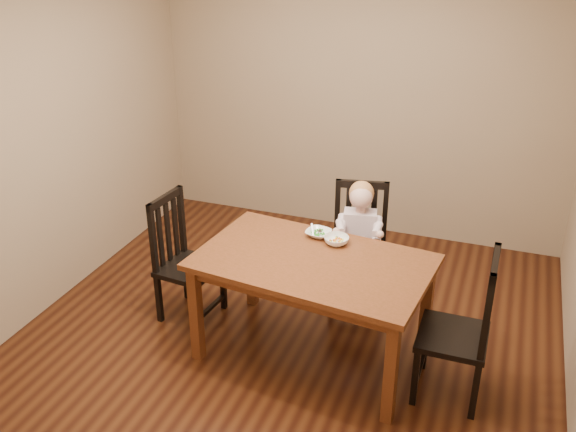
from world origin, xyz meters
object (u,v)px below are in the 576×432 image
(chair_right, at_px, (462,330))
(bowl_peas, at_px, (318,233))
(dining_table, at_px, (313,271))
(chair_left, at_px, (184,260))
(bowl_veg, at_px, (336,240))
(toddler, at_px, (359,235))
(chair_child, at_px, (359,248))

(chair_right, bearing_deg, bowl_peas, 69.23)
(chair_right, bearing_deg, dining_table, 85.99)
(chair_left, distance_m, bowl_veg, 1.25)
(toddler, relative_size, bowl_veg, 3.25)
(chair_left, height_order, chair_right, chair_right)
(chair_left, height_order, bowl_peas, chair_left)
(bowl_peas, bearing_deg, chair_right, -20.94)
(chair_left, distance_m, bowl_peas, 1.11)
(bowl_veg, bearing_deg, chair_child, 85.36)
(dining_table, relative_size, bowl_veg, 9.38)
(chair_child, relative_size, chair_left, 1.01)
(chair_child, height_order, bowl_veg, chair_child)
(bowl_peas, distance_m, bowl_veg, 0.17)
(dining_table, height_order, chair_child, chair_child)
(bowl_veg, bearing_deg, chair_right, -20.29)
(chair_left, bearing_deg, dining_table, 87.34)
(toddler, bearing_deg, bowl_veg, 72.42)
(chair_right, height_order, toddler, chair_right)
(chair_left, bearing_deg, chair_child, 123.35)
(chair_child, height_order, bowl_peas, chair_child)
(chair_child, xyz_separation_m, chair_left, (-1.24, -0.65, -0.00))
(chair_right, height_order, bowl_veg, chair_right)
(toddler, height_order, bowl_veg, toddler)
(chair_left, bearing_deg, bowl_veg, 101.14)
(toddler, distance_m, bowl_veg, 0.52)
(chair_child, bearing_deg, bowl_peas, 55.23)
(toddler, distance_m, bowl_peas, 0.49)
(chair_left, xyz_separation_m, bowl_peas, (1.04, 0.18, 0.33))
(chair_right, bearing_deg, bowl_veg, 69.88)
(chair_child, distance_m, chair_right, 1.28)
(chair_child, bearing_deg, dining_table, 69.73)
(toddler, height_order, bowl_peas, toddler)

